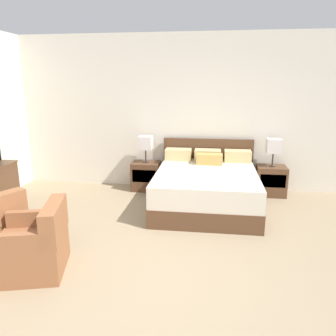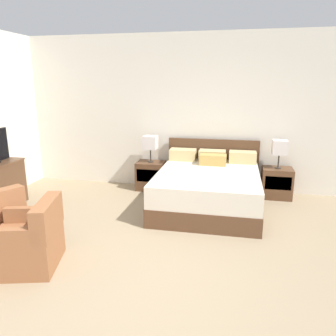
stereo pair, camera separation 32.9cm
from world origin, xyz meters
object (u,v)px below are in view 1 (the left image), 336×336
at_px(nightstand_left, 146,176).
at_px(table_lamp_right, 274,146).
at_px(nightstand_right, 271,181).
at_px(armchair_companion, 35,247).
at_px(table_lamp_left, 146,143).
at_px(bed, 206,187).

bearing_deg(nightstand_left, table_lamp_right, 0.04).
xyz_separation_m(nightstand_left, table_lamp_right, (2.30, 0.00, 0.63)).
relative_size(nightstand_right, armchair_companion, 0.63).
bearing_deg(table_lamp_left, bed, -31.61).
bearing_deg(armchair_companion, nightstand_left, 77.94).
xyz_separation_m(table_lamp_left, table_lamp_right, (2.30, 0.00, 0.00)).
relative_size(nightstand_left, table_lamp_right, 1.08).
height_order(table_lamp_left, armchair_companion, table_lamp_left).
height_order(table_lamp_left, table_lamp_right, same).
height_order(table_lamp_right, armchair_companion, table_lamp_right).
xyz_separation_m(table_lamp_right, armchair_companion, (-2.92, -2.91, -0.61)).
relative_size(bed, nightstand_right, 3.68).
bearing_deg(bed, nightstand_left, 148.45).
bearing_deg(table_lamp_left, nightstand_left, -90.00).
bearing_deg(nightstand_right, bed, -148.43).
bearing_deg(bed, nightstand_right, 31.57).
distance_m(bed, nightstand_right, 1.35).
height_order(bed, table_lamp_right, table_lamp_right).
bearing_deg(armchair_companion, table_lamp_right, 44.95).
bearing_deg(nightstand_right, armchair_companion, -135.06).
height_order(bed, armchair_companion, bed).
distance_m(table_lamp_left, armchair_companion, 3.04).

